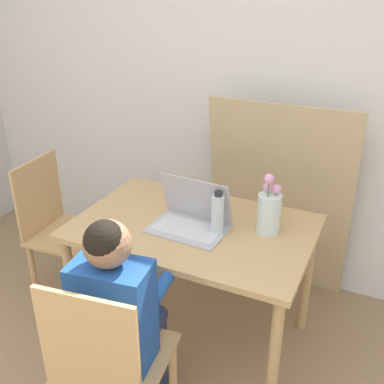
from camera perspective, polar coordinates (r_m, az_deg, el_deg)
wall_back at (r=2.67m, az=10.99°, el=13.29°), size 6.40×0.05×2.50m
dining_table at (r=2.24m, az=0.18°, el=-6.13°), size 1.15×0.76×0.71m
chair_occupied at (r=1.88m, az=-10.45°, el=-20.81°), size 0.45×0.45×0.87m
chair_spare at (r=2.80m, az=-16.42°, el=-4.49°), size 0.43×0.43×0.87m
person_seated at (r=1.82m, az=-9.20°, el=-13.93°), size 0.35×0.46×1.05m
laptop at (r=2.15m, az=-0.11°, el=-3.14°), size 0.38×0.27×0.24m
flower_vase at (r=2.11m, az=9.76°, el=-2.38°), size 0.11×0.11×0.30m
water_bottle at (r=2.07m, az=3.28°, el=-2.86°), size 0.06×0.06×0.22m
cardboard_panel at (r=2.73m, az=10.89°, el=-0.99°), size 0.85×0.18×1.20m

